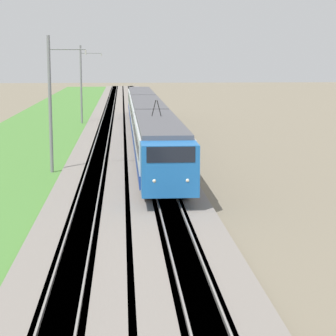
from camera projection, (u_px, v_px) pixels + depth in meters
ballast_main at (101, 149)px, 55.03m from camera, size 240.00×4.40×0.30m
ballast_adjacent at (150, 148)px, 55.32m from camera, size 240.00×4.40×0.30m
track_main at (101, 149)px, 55.03m from camera, size 240.00×1.57×0.45m
track_adjacent at (150, 148)px, 55.32m from camera, size 240.00×1.57×0.45m
grass_verge at (27, 150)px, 54.63m from camera, size 240.00×12.83×0.12m
passenger_train at (147, 117)px, 60.46m from camera, size 58.67×2.95×4.90m
catenary_mast_mid at (51, 104)px, 43.12m from camera, size 0.22×2.56×9.14m
catenary_mast_far at (82, 84)px, 76.08m from camera, size 0.22×2.56×9.12m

